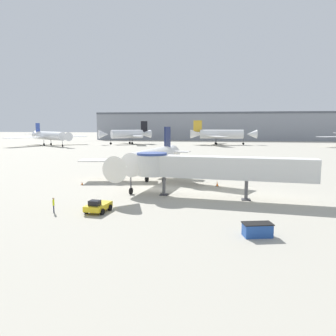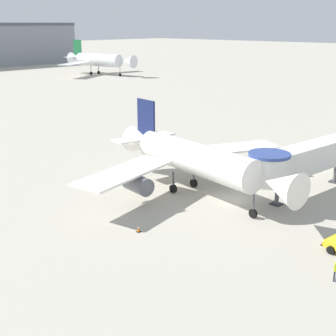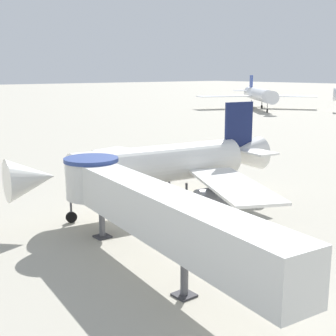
{
  "view_description": "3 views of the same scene",
  "coord_description": "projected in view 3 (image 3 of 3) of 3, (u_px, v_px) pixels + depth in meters",
  "views": [
    {
      "loc": [
        9.34,
        -47.27,
        9.41
      ],
      "look_at": [
        2.09,
        -1.3,
        3.38
      ],
      "focal_mm": 35.0,
      "sensor_mm": 36.0,
      "label": 1
    },
    {
      "loc": [
        -38.18,
        -26.53,
        17.75
      ],
      "look_at": [
        -3.97,
        5.63,
        3.2
      ],
      "focal_mm": 50.0,
      "sensor_mm": 36.0,
      "label": 2
    },
    {
      "loc": [
        30.79,
        -20.82,
        12.13
      ],
      "look_at": [
        2.87,
        1.46,
        4.7
      ],
      "focal_mm": 50.0,
      "sensor_mm": 36.0,
      "label": 3
    }
  ],
  "objects": [
    {
      "name": "ground_plane",
      "position": [
        133.0,
        220.0,
        38.74
      ],
      "size": [
        800.0,
        800.0,
        0.0
      ],
      "primitive_type": "plane",
      "color": "#A8A393"
    },
    {
      "name": "main_airplane",
      "position": [
        164.0,
        165.0,
        41.73
      ],
      "size": [
        27.43,
        24.97,
        9.22
      ],
      "rotation": [
        0.0,
        0.0,
        -0.14
      ],
      "color": "white",
      "rests_on": "ground_plane"
    },
    {
      "name": "jet_bridge",
      "position": [
        143.0,
        205.0,
        28.68
      ],
      "size": [
        23.05,
        5.77,
        5.76
      ],
      "rotation": [
        0.0,
        0.0,
        -0.12
      ],
      "color": "silver",
      "rests_on": "ground_plane"
    },
    {
      "name": "traffic_cone_port_wing",
      "position": [
        78.0,
        186.0,
        48.94
      ],
      "size": [
        0.37,
        0.37,
        0.62
      ],
      "color": "black",
      "rests_on": "ground_plane"
    },
    {
      "name": "traffic_cone_starboard_wing",
      "position": [
        246.0,
        236.0,
        34.01
      ],
      "size": [
        0.48,
        0.48,
        0.8
      ],
      "color": "black",
      "rests_on": "ground_plane"
    },
    {
      "name": "background_jet_blue_tail",
      "position": [
        258.0,
        94.0,
        151.05
      ],
      "size": [
        32.84,
        33.77,
        10.67
      ],
      "rotation": [
        0.0,
        0.0,
        0.91
      ],
      "color": "silver",
      "rests_on": "ground_plane"
    }
  ]
}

